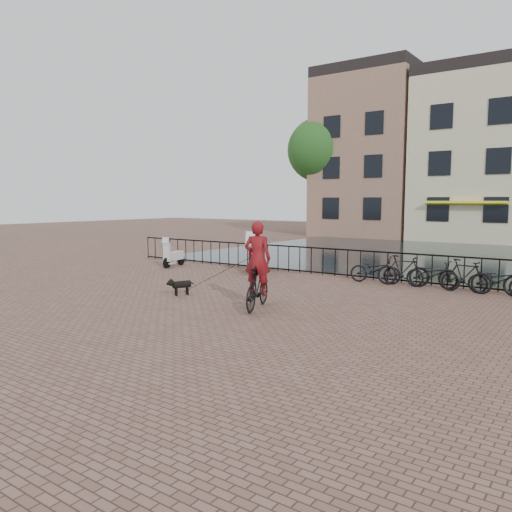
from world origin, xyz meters
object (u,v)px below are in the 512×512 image
Objects in this scene: cyclist at (257,270)px; motorcycle at (257,250)px; dog at (182,287)px; scooter at (174,251)px.

cyclist is 1.12× the size of motorcycle.
scooter is (-4.76, 4.48, 0.39)m from dog.
dog is 6.55m from scooter.
cyclist reaches higher than scooter.
scooter is at bearing -49.99° from cyclist.
dog is 0.34× the size of motorcycle.
scooter is (-3.69, -0.86, -0.18)m from motorcycle.
motorcycle is 3.79m from scooter.
motorcycle reaches higher than dog.
scooter reaches higher than dog.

